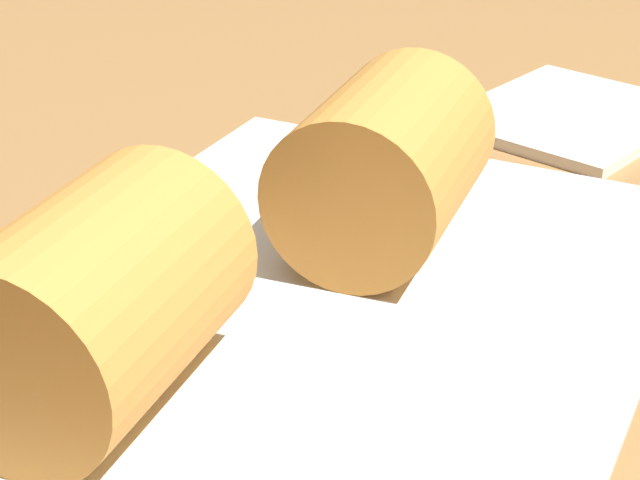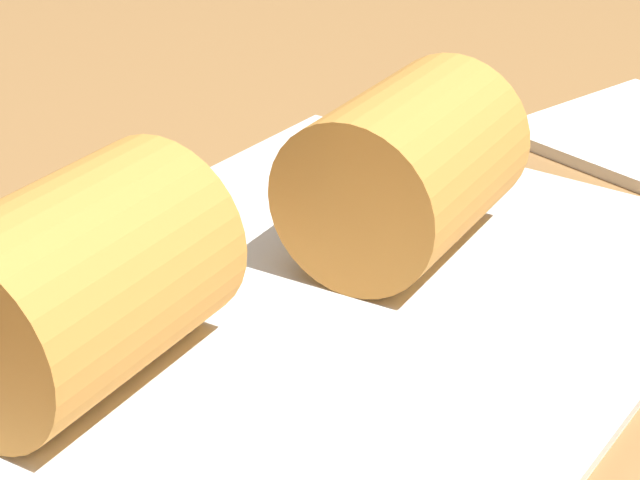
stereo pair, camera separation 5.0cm
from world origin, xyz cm
name	(u,v)px [view 1 (the left image)]	position (x,y,z in cm)	size (l,w,h in cm)	color
table_surface	(345,339)	(0.00, 0.00, 1.00)	(180.00, 140.00, 2.00)	olive
serving_plate	(320,325)	(2.10, 0.00, 2.76)	(29.52, 21.46, 1.50)	white
roll_front_left	(395,160)	(-3.78, 0.21, 6.66)	(9.85, 7.02, 6.31)	#C68438
roll_front_right	(104,294)	(8.91, -3.54, 6.66)	(9.84, 7.01, 6.31)	#C68438
napkin	(571,116)	(-22.75, 2.40, 2.30)	(13.76, 12.56, 0.60)	white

